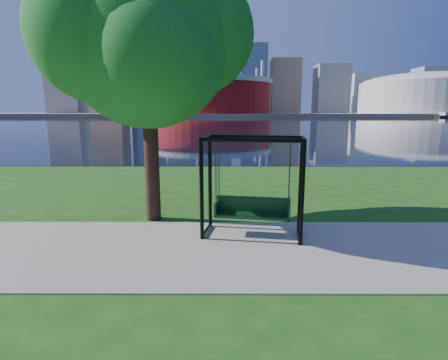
{
  "coord_description": "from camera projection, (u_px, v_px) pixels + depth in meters",
  "views": [
    {
      "loc": [
        -0.09,
        -8.07,
        3.13
      ],
      "look_at": [
        -0.11,
        0.0,
        1.55
      ],
      "focal_mm": 28.0,
      "sensor_mm": 36.0,
      "label": 1
    }
  ],
  "objects": [
    {
      "name": "swing",
      "position": [
        253.0,
        189.0,
        8.76
      ],
      "size": [
        2.63,
        1.48,
        2.54
      ],
      "rotation": [
        0.0,
        0.0,
        -0.17
      ],
      "color": "black",
      "rests_on": "ground"
    },
    {
      "name": "ground",
      "position": [
        229.0,
        242.0,
        8.53
      ],
      "size": [
        900.0,
        900.0,
        0.0
      ],
      "primitive_type": "plane",
      "color": "#1E5114",
      "rests_on": "ground"
    },
    {
      "name": "stadium",
      "position": [
        210.0,
        95.0,
        236.43
      ],
      "size": [
        83.0,
        83.0,
        32.0
      ],
      "color": "maroon",
      "rests_on": "far_bank"
    },
    {
      "name": "skyline",
      "position": [
        220.0,
        75.0,
        315.06
      ],
      "size": [
        392.0,
        66.0,
        96.5
      ],
      "color": "gray",
      "rests_on": "far_bank"
    },
    {
      "name": "path",
      "position": [
        229.0,
        250.0,
        8.03
      ],
      "size": [
        120.0,
        4.0,
        0.03
      ],
      "primitive_type": "cube",
      "color": "#9E937F",
      "rests_on": "ground"
    },
    {
      "name": "far_bank",
      "position": [
        225.0,
        114.0,
        308.62
      ],
      "size": [
        900.0,
        228.0,
        2.0
      ],
      "primitive_type": "cube",
      "color": "#937F60",
      "rests_on": "ground"
    },
    {
      "name": "park_tree",
      "position": [
        145.0,
        39.0,
        9.45
      ],
      "size": [
        5.87,
        5.3,
        7.29
      ],
      "color": "black",
      "rests_on": "ground"
    },
    {
      "name": "river",
      "position": [
        225.0,
        122.0,
        108.62
      ],
      "size": [
        900.0,
        180.0,
        0.02
      ],
      "primitive_type": "cube",
      "color": "black",
      "rests_on": "ground"
    },
    {
      "name": "arena",
      "position": [
        425.0,
        93.0,
        235.68
      ],
      "size": [
        84.0,
        84.0,
        26.56
      ],
      "color": "beige",
      "rests_on": "far_bank"
    }
  ]
}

